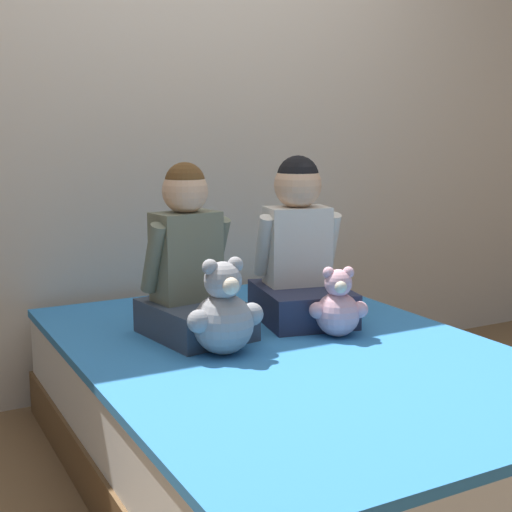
# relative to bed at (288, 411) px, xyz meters

# --- Properties ---
(ground_plane) EXTENTS (14.00, 14.00, 0.00)m
(ground_plane) POSITION_rel_bed_xyz_m (0.00, 0.00, -0.22)
(ground_plane) COLOR brown
(wall_behind_bed) EXTENTS (8.00, 0.06, 2.50)m
(wall_behind_bed) POSITION_rel_bed_xyz_m (0.00, 1.05, 1.03)
(wall_behind_bed) COLOR beige
(wall_behind_bed) RESTS_ON ground_plane
(bed) EXTENTS (1.37, 1.93, 0.44)m
(bed) POSITION_rel_bed_xyz_m (0.00, 0.00, 0.00)
(bed) COLOR brown
(bed) RESTS_ON ground_plane
(child_on_left) EXTENTS (0.35, 0.42, 0.62)m
(child_on_left) POSITION_rel_bed_xyz_m (-0.22, 0.32, 0.47)
(child_on_left) COLOR #384251
(child_on_left) RESTS_ON bed
(child_on_right) EXTENTS (0.39, 0.46, 0.63)m
(child_on_right) POSITION_rel_bed_xyz_m (0.24, 0.32, 0.48)
(child_on_right) COLOR #282D47
(child_on_right) RESTS_ON bed
(teddy_bear_held_by_left_child) EXTENTS (0.27, 0.20, 0.32)m
(teddy_bear_held_by_left_child) POSITION_rel_bed_xyz_m (-0.22, 0.05, 0.36)
(teddy_bear_held_by_left_child) COLOR #939399
(teddy_bear_held_by_left_child) RESTS_ON bed
(teddy_bear_held_by_right_child) EXTENTS (0.20, 0.16, 0.25)m
(teddy_bear_held_by_right_child) POSITION_rel_bed_xyz_m (0.23, 0.04, 0.33)
(teddy_bear_held_by_right_child) COLOR #DBA3B2
(teddy_bear_held_by_right_child) RESTS_ON bed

